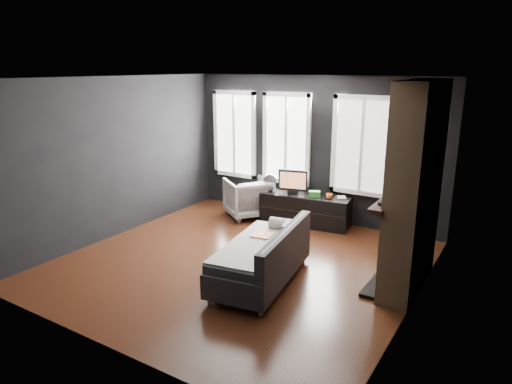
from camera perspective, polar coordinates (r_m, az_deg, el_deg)
The scene contains 18 objects.
floor at distance 6.94m, azimuth -2.03°, elevation -8.84°, with size 5.00×5.00×0.00m, color black.
ceiling at distance 6.32m, azimuth -2.27°, elevation 14.06°, with size 5.00×5.00×0.00m, color white.
wall_back at distance 8.64m, azimuth 7.15°, elevation 5.33°, with size 5.00×0.02×2.70m, color black.
wall_left at distance 8.13m, azimuth -16.99°, elevation 4.13°, with size 0.02×5.00×2.70m, color black.
wall_right at distance 5.55m, azimuth 19.84°, elevation -1.20°, with size 0.02×5.00×2.70m, color black.
windows at distance 8.68m, azimuth 4.51°, elevation 12.30°, with size 4.00×0.16×1.76m, color white, non-canonical shape.
fireplace at distance 6.16m, azimuth 19.24°, elevation 0.45°, with size 0.70×1.62×2.70m, color #93724C, non-canonical shape.
sofa at distance 6.23m, azimuth 0.61°, elevation -7.76°, with size 0.93×1.85×0.80m, color #252527, non-canonical shape.
stripe_pillow at distance 6.49m, azimuth 3.84°, elevation -5.12°, with size 0.07×0.29×0.29m, color gray.
armchair at distance 8.90m, azimuth -0.99°, elevation -0.46°, with size 0.80×0.75×0.83m, color silver.
media_console at distance 8.52m, azimuth 6.19°, elevation -2.19°, with size 1.65×0.51×0.57m, color black, non-canonical shape.
monitor at distance 8.45m, azimuth 4.66°, elevation 1.48°, with size 0.56×0.12×0.50m, color black, non-canonical shape.
desk_fan at distance 8.61m, azimuth 1.75°, elevation 1.23°, with size 0.24×0.24×0.34m, color #A9A9A9, non-canonical shape.
mug at distance 8.24m, azimuth 9.15°, elevation -0.43°, with size 0.12×0.09×0.12m, color #C86D24.
book at distance 8.31m, azimuth 10.15°, elevation -0.02°, with size 0.15×0.02×0.20m, color #BAB192.
storage_box at distance 8.31m, azimuth 7.32°, elevation -0.25°, with size 0.20×0.13×0.11m, color #2D792B.
mantel_vase at distance 6.65m, azimuth 17.99°, elevation 1.28°, with size 0.16×0.17×0.16m, color gold.
mantel_clock at distance 5.73m, azimuth 15.47°, elevation -1.40°, with size 0.11×0.11×0.04m, color black.
Camera 1 is at (3.53, -5.24, 2.86)m, focal length 32.00 mm.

